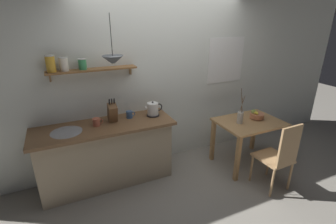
# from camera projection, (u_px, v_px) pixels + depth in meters

# --- Properties ---
(ground_plane) EXTENTS (14.00, 14.00, 0.00)m
(ground_plane) POSITION_uv_depth(u_px,v_px,m) (181.00, 175.00, 3.68)
(ground_plane) COLOR gray
(back_wall) EXTENTS (6.80, 0.11, 2.70)m
(back_wall) POSITION_uv_depth(u_px,v_px,m) (175.00, 77.00, 3.82)
(back_wall) COLOR silver
(back_wall) RESTS_ON ground_plane
(kitchen_counter) EXTENTS (1.83, 0.63, 0.89)m
(kitchen_counter) POSITION_uv_depth(u_px,v_px,m) (107.00, 153.00, 3.40)
(kitchen_counter) COLOR tan
(kitchen_counter) RESTS_ON ground_plane
(wall_shelf) EXTENTS (1.12, 0.20, 0.33)m
(wall_shelf) POSITION_uv_depth(u_px,v_px,m) (77.00, 67.00, 3.03)
(wall_shelf) COLOR brown
(dining_table) EXTENTS (0.96, 0.72, 0.74)m
(dining_table) POSITION_uv_depth(u_px,v_px,m) (249.00, 128.00, 3.79)
(dining_table) COLOR tan
(dining_table) RESTS_ON ground_plane
(dining_chair_near) EXTENTS (0.41, 0.44, 0.99)m
(dining_chair_near) POSITION_uv_depth(u_px,v_px,m) (279.00, 155.00, 3.21)
(dining_chair_near) COLOR tan
(dining_chair_near) RESTS_ON ground_plane
(fruit_bowl) EXTENTS (0.21, 0.21, 0.14)m
(fruit_bowl) POSITION_uv_depth(u_px,v_px,m) (256.00, 115.00, 3.82)
(fruit_bowl) COLOR #BC704C
(fruit_bowl) RESTS_ON dining_table
(twig_vase) EXTENTS (0.09, 0.09, 0.55)m
(twig_vase) POSITION_uv_depth(u_px,v_px,m) (240.00, 117.00, 3.64)
(twig_vase) COLOR #B7B2A8
(twig_vase) RESTS_ON dining_table
(electric_kettle) EXTENTS (0.26, 0.18, 0.22)m
(electric_kettle) POSITION_uv_depth(u_px,v_px,m) (153.00, 109.00, 3.50)
(electric_kettle) COLOR black
(electric_kettle) RESTS_ON kitchen_counter
(knife_block) EXTENTS (0.11, 0.20, 0.34)m
(knife_block) POSITION_uv_depth(u_px,v_px,m) (112.00, 112.00, 3.28)
(knife_block) COLOR brown
(knife_block) RESTS_ON kitchen_counter
(coffee_mug_by_sink) EXTENTS (0.13, 0.09, 0.10)m
(coffee_mug_by_sink) POSITION_uv_depth(u_px,v_px,m) (97.00, 122.00, 3.19)
(coffee_mug_by_sink) COLOR #C6664C
(coffee_mug_by_sink) RESTS_ON kitchen_counter
(coffee_mug_spare) EXTENTS (0.13, 0.09, 0.10)m
(coffee_mug_spare) POSITION_uv_depth(u_px,v_px,m) (130.00, 114.00, 3.44)
(coffee_mug_spare) COLOR #3D5B89
(coffee_mug_spare) RESTS_ON kitchen_counter
(pendant_lamp) EXTENTS (0.25, 0.25, 0.57)m
(pendant_lamp) POSITION_uv_depth(u_px,v_px,m) (113.00, 60.00, 2.85)
(pendant_lamp) COLOR black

